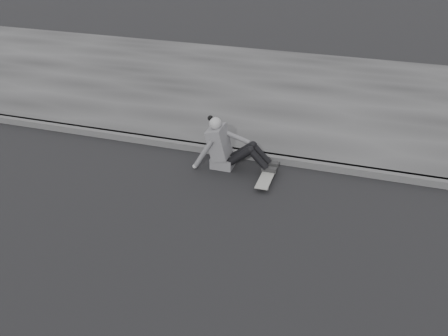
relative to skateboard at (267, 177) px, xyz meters
name	(u,v)px	position (x,y,z in m)	size (l,w,h in m)	color
ground	(170,243)	(-0.84, -1.92, -0.07)	(80.00, 80.00, 0.00)	black
curb	(228,152)	(-0.84, 0.66, -0.01)	(24.00, 0.16, 0.12)	#444444
sidewalk	(268,92)	(-0.84, 3.68, -0.01)	(24.00, 6.00, 0.12)	#333333
skateboard	(267,177)	(0.00, 0.00, 0.00)	(0.20, 0.78, 0.09)	#9F9F9A
seated_woman	(227,147)	(-0.73, 0.25, 0.29)	(1.38, 0.46, 0.88)	#555558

